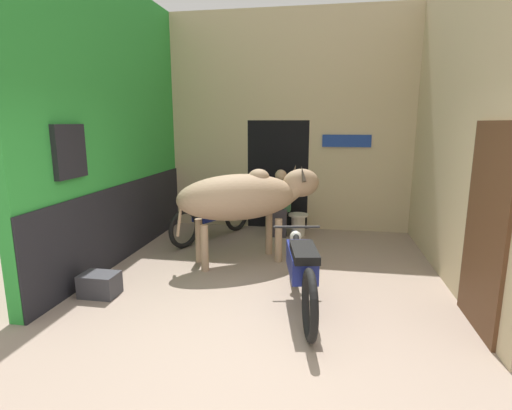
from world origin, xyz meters
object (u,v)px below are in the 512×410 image
(cow, at_px, (246,196))
(crate, at_px, (100,285))
(shopkeeper_seated, at_px, (280,201))
(plastic_stool, at_px, (298,224))
(motorcycle_near, at_px, (301,268))
(motorcycle_far, at_px, (212,215))

(cow, distance_m, crate, 2.33)
(shopkeeper_seated, xyz_separation_m, plastic_stool, (0.34, 0.02, -0.43))
(cow, height_order, shopkeeper_seated, cow)
(motorcycle_near, height_order, motorcycle_far, motorcycle_near)
(cow, bearing_deg, motorcycle_far, 128.40)
(motorcycle_far, xyz_separation_m, plastic_stool, (1.52, 0.47, -0.22))
(plastic_stool, distance_m, crate, 3.78)
(cow, distance_m, shopkeeper_seated, 1.59)
(motorcycle_near, xyz_separation_m, shopkeeper_seated, (-0.57, 2.93, 0.18))
(motorcycle_near, bearing_deg, cow, 122.83)
(motorcycle_far, bearing_deg, crate, -104.68)
(motorcycle_near, relative_size, crate, 4.80)
(motorcycle_far, bearing_deg, cow, -51.60)
(cow, bearing_deg, shopkeeper_seated, 77.41)
(crate, bearing_deg, motorcycle_far, 75.32)
(cow, bearing_deg, motorcycle_near, -57.17)
(motorcycle_near, height_order, shopkeeper_seated, shopkeeper_seated)
(motorcycle_near, xyz_separation_m, motorcycle_far, (-1.76, 2.48, -0.02))
(motorcycle_far, relative_size, shopkeeper_seated, 1.50)
(cow, xyz_separation_m, crate, (-1.53, -1.54, -0.86))
(motorcycle_near, distance_m, plastic_stool, 2.97)
(shopkeeper_seated, height_order, crate, shopkeeper_seated)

